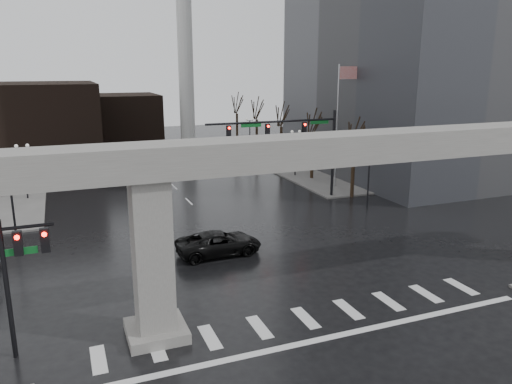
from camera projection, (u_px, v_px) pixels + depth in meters
ground at (296, 309)px, 24.98m from camera, size 160.00×160.00×0.00m
sidewalk_ne at (353, 157)px, 66.68m from camera, size 28.00×36.00×0.15m
elevated_guideway at (323, 173)px, 23.75m from camera, size 48.00×2.60×8.70m
building_far_left at (24, 128)px, 56.66m from camera, size 16.00×14.00×10.00m
building_far_mid at (122, 123)px, 70.19m from camera, size 10.00×10.00×8.00m
smokestack at (185, 54)px, 65.33m from camera, size 3.60×3.60×30.00m
signal_mast_arm at (296, 136)px, 43.71m from camera, size 12.12×0.43×8.00m
signal_left_pole at (19, 264)px, 20.08m from camera, size 2.30×0.30×6.00m
flagpole_assembly at (340, 112)px, 48.42m from camera, size 2.06×0.12×12.00m
lamp_right_0 at (369, 169)px, 41.56m from camera, size 1.22×0.32×5.11m
lamp_right_1 at (296, 145)px, 54.19m from camera, size 1.22×0.32×5.11m
lamp_right_2 at (250, 130)px, 66.81m from camera, size 1.22×0.32×5.11m
lamp_left_0 at (12, 200)px, 31.96m from camera, size 1.22×0.32×5.11m
lamp_left_1 at (24, 162)px, 44.58m from camera, size 1.22×0.32×5.11m
lamp_left_2 at (30, 141)px, 57.21m from camera, size 1.22×0.32×5.11m
tree_right_0 at (353, 167)px, 45.72m from camera, size 1.09×1.58×7.50m
tree_right_1 at (312, 153)px, 52.92m from camera, size 1.09×1.61×7.67m
tree_right_2 at (281, 142)px, 60.12m from camera, size 1.10×1.63×7.85m
tree_right_3 at (257, 134)px, 67.32m from camera, size 1.11×1.66×8.02m
tree_right_4 at (237, 127)px, 74.52m from camera, size 1.12×1.69×8.19m
pickup_truck at (219, 243)px, 32.03m from camera, size 5.55×2.67×1.53m
far_car at (150, 195)px, 44.23m from camera, size 2.07×4.18×1.37m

